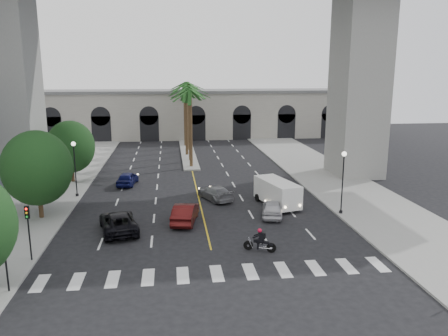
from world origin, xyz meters
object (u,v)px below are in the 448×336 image
(car_b, at_px, (185,213))
(car_e, at_px, (127,178))
(car_c, at_px, (118,222))
(car_a, at_px, (272,208))
(lamp_post_right, at_px, (343,177))
(traffic_signal_near, at_px, (4,250))
(cargo_van, at_px, (277,192))
(motorcycle_rider, at_px, (261,241))
(lamp_post_left_far, at_px, (75,164))
(traffic_signal_far, at_px, (28,224))
(car_d, at_px, (215,193))

(car_b, xyz_separation_m, car_e, (-5.59, 12.45, -0.06))
(car_c, bearing_deg, car_e, -100.32)
(car_a, distance_m, car_e, 17.41)
(car_b, bearing_deg, lamp_post_right, -168.03)
(traffic_signal_near, bearing_deg, car_e, 79.50)
(cargo_van, bearing_deg, motorcycle_rider, -124.59)
(traffic_signal_near, bearing_deg, car_c, 61.43)
(traffic_signal_near, distance_m, cargo_van, 22.58)
(car_a, xyz_separation_m, cargo_van, (1.08, 2.68, 0.58))
(lamp_post_left_far, bearing_deg, car_e, 44.42)
(motorcycle_rider, bearing_deg, traffic_signal_near, -142.13)
(lamp_post_right, bearing_deg, car_a, 176.40)
(motorcycle_rider, distance_m, car_e, 21.48)
(lamp_post_right, height_order, cargo_van, lamp_post_right)
(traffic_signal_near, height_order, traffic_signal_far, same)
(car_a, height_order, cargo_van, cargo_van)
(lamp_post_left_far, bearing_deg, car_c, -63.18)
(traffic_signal_near, height_order, motorcycle_rider, traffic_signal_near)
(motorcycle_rider, bearing_deg, car_d, 120.90)
(cargo_van, bearing_deg, traffic_signal_near, -157.78)
(lamp_post_right, relative_size, traffic_signal_near, 1.47)
(car_b, bearing_deg, traffic_signal_far, 43.65)
(car_c, bearing_deg, lamp_post_right, 172.66)
(traffic_signal_near, distance_m, car_a, 20.21)
(traffic_signal_far, height_order, motorcycle_rider, traffic_signal_far)
(traffic_signal_near, xyz_separation_m, car_c, (4.80, 8.81, -1.77))
(traffic_signal_near, bearing_deg, car_b, 46.37)
(car_c, relative_size, car_e, 1.29)
(traffic_signal_near, distance_m, car_c, 10.19)
(car_a, bearing_deg, car_c, 22.92)
(traffic_signal_far, distance_m, car_c, 7.02)
(car_a, bearing_deg, car_d, -38.89)
(lamp_post_right, height_order, car_d, lamp_post_right)
(lamp_post_right, bearing_deg, traffic_signal_near, -155.18)
(lamp_post_left_far, distance_m, motorcycle_rider, 20.83)
(traffic_signal_far, bearing_deg, car_a, 22.04)
(lamp_post_left_far, height_order, motorcycle_rider, lamp_post_left_far)
(lamp_post_left_far, bearing_deg, cargo_van, -15.29)
(lamp_post_left_far, distance_m, car_e, 6.54)
(car_a, xyz_separation_m, car_b, (-7.15, -0.58, 0.07))
(traffic_signal_near, distance_m, motorcycle_rider, 15.15)
(car_b, height_order, car_d, car_b)
(motorcycle_rider, xyz_separation_m, car_b, (-4.73, 6.39, 0.05))
(traffic_signal_far, bearing_deg, car_d, 43.66)
(lamp_post_left_far, xyz_separation_m, traffic_signal_near, (0.10, -18.50, -0.71))
(lamp_post_right, xyz_separation_m, car_d, (-9.90, 5.71, -2.56))
(car_b, xyz_separation_m, car_c, (-5.00, -1.47, -0.03))
(motorcycle_rider, height_order, car_a, motorcycle_rider)
(motorcycle_rider, distance_m, car_d, 12.45)
(car_d, relative_size, cargo_van, 0.80)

